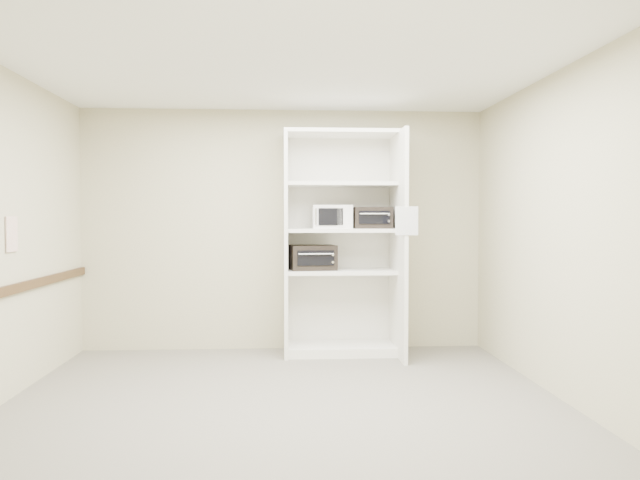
{
  "coord_description": "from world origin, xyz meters",
  "views": [
    {
      "loc": [
        -0.03,
        -5.06,
        1.48
      ],
      "look_at": [
        0.37,
        1.28,
        1.26
      ],
      "focal_mm": 35.0,
      "sensor_mm": 36.0,
      "label": 1
    }
  ],
  "objects": [
    {
      "name": "wall_front",
      "position": [
        0.0,
        -2.0,
        1.35
      ],
      "size": [
        4.5,
        0.02,
        2.7
      ],
      "primitive_type": "cube",
      "color": "#C0B891",
      "rests_on": "ground"
    },
    {
      "name": "wall_poster",
      "position": [
        -2.24,
        0.19,
        1.35
      ],
      "size": [
        0.01,
        0.21,
        0.29
      ],
      "primitive_type": "cube",
      "color": "white",
      "rests_on": "wall_left"
    },
    {
      "name": "floor",
      "position": [
        0.0,
        0.0,
        0.0
      ],
      "size": [
        4.5,
        4.0,
        0.01
      ],
      "primitive_type": "cube",
      "color": "#625F55",
      "rests_on": "ground"
    },
    {
      "name": "microwave",
      "position": [
        0.53,
        1.74,
        1.5
      ],
      "size": [
        0.43,
        0.32,
        0.26
      ],
      "primitive_type": "cube",
      "rotation": [
        0.0,
        0.0,
        -0.0
      ],
      "color": "white",
      "rests_on": "shelving_unit"
    },
    {
      "name": "wall_back",
      "position": [
        0.0,
        2.0,
        1.35
      ],
      "size": [
        4.5,
        0.02,
        2.7
      ],
      "primitive_type": "cube",
      "color": "#C0B891",
      "rests_on": "ground"
    },
    {
      "name": "toaster_oven_lower",
      "position": [
        0.31,
        1.7,
        1.05
      ],
      "size": [
        0.52,
        0.42,
        0.27
      ],
      "primitive_type": "cube",
      "rotation": [
        0.0,
        0.0,
        0.13
      ],
      "color": "black",
      "rests_on": "shelving_unit"
    },
    {
      "name": "toaster_oven_upper",
      "position": [
        0.96,
        1.67,
        1.49
      ],
      "size": [
        0.41,
        0.31,
        0.23
      ],
      "primitive_type": "cube",
      "rotation": [
        0.0,
        0.0,
        -0.01
      ],
      "color": "black",
      "rests_on": "shelving_unit"
    },
    {
      "name": "chair_rail",
      "position": [
        -2.23,
        0.0,
        0.9
      ],
      "size": [
        0.04,
        3.98,
        0.08
      ],
      "primitive_type": "cube",
      "color": "#3D2713",
      "rests_on": "wall_left"
    },
    {
      "name": "shelving_unit",
      "position": [
        0.67,
        1.7,
        1.13
      ],
      "size": [
        1.24,
        0.92,
        2.42
      ],
      "color": "white",
      "rests_on": "floor"
    },
    {
      "name": "wall_right",
      "position": [
        2.25,
        0.0,
        1.35
      ],
      "size": [
        0.02,
        4.0,
        2.7
      ],
      "primitive_type": "cube",
      "color": "#C0B891",
      "rests_on": "ground"
    },
    {
      "name": "paper_sign",
      "position": [
        1.22,
        1.07,
        1.46
      ],
      "size": [
        0.22,
        0.03,
        0.28
      ],
      "primitive_type": "cube",
      "rotation": [
        0.0,
        0.0,
        -0.1
      ],
      "color": "white",
      "rests_on": "shelving_unit"
    },
    {
      "name": "wall_left",
      "position": [
        -2.25,
        0.0,
        1.35
      ],
      "size": [
        0.02,
        4.0,
        2.7
      ],
      "primitive_type": "cube",
      "color": "#C0B891",
      "rests_on": "ground"
    },
    {
      "name": "ceiling",
      "position": [
        0.0,
        0.0,
        2.7
      ],
      "size": [
        4.5,
        4.0,
        0.01
      ],
      "primitive_type": "cube",
      "color": "white"
    }
  ]
}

